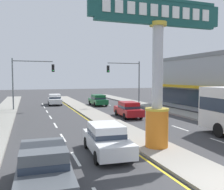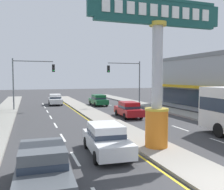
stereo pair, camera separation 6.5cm
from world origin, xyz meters
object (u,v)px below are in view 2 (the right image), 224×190
Objects in this scene: district_sign at (157,71)px; traffic_light_left_side at (29,75)px; sedan_near_right_lane at (43,167)px; sedan_far_right_lane at (98,100)px; sedan_near_left_lane at (129,109)px; sedan_mid_left_lane at (55,99)px; sedan_kerb_right at (106,139)px; traffic_light_right_side at (128,75)px.

district_sign reaches higher than traffic_light_left_side.
sedan_near_right_lane is 1.01× the size of sedan_far_right_lane.
sedan_near_left_lane is 1.01× the size of sedan_mid_left_lane.
sedan_kerb_right is at bearing -90.00° from sedan_mid_left_lane.
sedan_mid_left_lane is at bearing 90.00° from sedan_kerb_right.
sedan_near_right_lane and sedan_mid_left_lane have the same top height.
traffic_light_left_side reaches higher than sedan_kerb_right.
sedan_far_right_lane is at bearing 69.90° from sedan_near_right_lane.
traffic_light_right_side is at bearing 60.62° from sedan_near_right_lane.
traffic_light_right_side is 21.62m from sedan_kerb_right.
sedan_far_right_lane and sedan_kerb_right have the same top height.
sedan_near_left_lane is at bearing -67.85° from sedan_mid_left_lane.
sedan_kerb_right is at bearing 177.65° from district_sign.
sedan_mid_left_lane is at bearing 56.39° from traffic_light_left_side.
district_sign is at bearing -83.40° from sedan_mid_left_lane.
traffic_light_right_side reaches higher than sedan_near_left_lane.
district_sign is at bearing -2.35° from sedan_kerb_right.
sedan_near_right_lane is at bearing -154.02° from district_sign.
sedan_near_right_lane is at bearing -110.10° from sedan_far_right_lane.
sedan_kerb_right is at bearing -115.76° from traffic_light_right_side.
sedan_mid_left_lane is at bearing 152.19° from sedan_far_right_lane.
traffic_light_left_side is 1.42× the size of sedan_near_right_lane.
traffic_light_right_side is at bearing 71.61° from district_sign.
sedan_near_left_lane is (-3.59, -8.74, -3.46)m from traffic_light_right_side.
traffic_light_right_side is (12.86, 0.17, 0.00)m from traffic_light_left_side.
sedan_near_right_lane is 26.15m from sedan_far_right_lane.
traffic_light_right_side is 1.44× the size of sedan_far_right_lane.
sedan_far_right_lane is (9.28, 2.40, -3.46)m from traffic_light_left_side.
sedan_kerb_right is at bearing -79.33° from traffic_light_left_side.
sedan_far_right_lane is 22.19m from sedan_kerb_right.
district_sign is at bearing 25.98° from sedan_near_right_lane.
sedan_near_left_lane and sedan_kerb_right have the same top height.
district_sign reaches higher than traffic_light_right_side.
sedan_kerb_right is (-5.68, -10.49, 0.00)m from sedan_near_left_lane.
sedan_far_right_lane is at bearing 75.15° from sedan_kerb_right.
district_sign is 1.83× the size of sedan_near_right_lane.
sedan_kerb_right is at bearing -118.46° from sedan_near_left_lane.
sedan_near_right_lane is 16.30m from sedan_near_left_lane.
sedan_near_right_lane is (0.29, -22.16, -3.46)m from traffic_light_left_side.
sedan_near_right_lane is at bearing -123.46° from sedan_near_left_lane.
district_sign is 1.81× the size of sedan_kerb_right.
sedan_near_right_lane is 1.00× the size of sedan_mid_left_lane.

